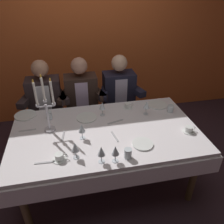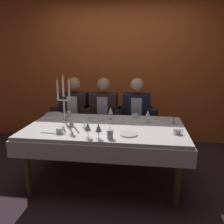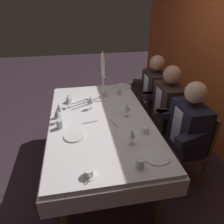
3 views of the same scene
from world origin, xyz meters
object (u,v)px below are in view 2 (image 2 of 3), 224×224
Objects in this scene: candelabra at (64,103)px; coffee_cup_1 at (177,132)px; water_tumbler_1 at (69,114)px; coffee_cup_2 at (135,116)px; dinner_plate_0 at (129,134)px; wine_glass_0 at (111,111)px; wine_glass_1 at (148,114)px; water_tumbler_2 at (110,134)px; coffee_cup_0 at (59,131)px; wine_glass_3 at (88,127)px; dinner_plate_1 at (163,119)px; dinner_plate_2 at (97,119)px; seated_diner_1 at (104,110)px; wine_glass_4 at (71,124)px; water_tumbler_0 at (171,120)px; seated_diner_0 at (75,109)px; dining_table at (106,135)px; wine_glass_2 at (84,118)px; dinner_plate_3 at (54,114)px; seated_diner_2 at (137,111)px; wine_glass_5 at (99,128)px.

coffee_cup_1 is (1.38, -0.31, -0.23)m from candelabra.
coffee_cup_2 is at bearing 4.10° from water_tumbler_1.
dinner_plate_0 is 1.22× the size of wine_glass_0.
wine_glass_1 is 1.80× the size of water_tumbler_2.
coffee_cup_0 is 1.00× the size of coffee_cup_2.
wine_glass_0 and wine_glass_3 have the same top height.
dinner_plate_1 and dinner_plate_2 have the same top height.
wine_glass_1 is 1.24× the size of coffee_cup_2.
wine_glass_3 is 1.24× the size of coffee_cup_1.
coffee_cup_2 is 0.71m from seated_diner_1.
wine_glass_4 is at bearing -70.13° from water_tumbler_1.
dinner_plate_1 is 1.79× the size of coffee_cup_2.
water_tumbler_2 reaches higher than water_tumbler_0.
seated_diner_0 is (-0.67, 0.59, -0.12)m from wine_glass_0.
dining_table is at bearing 36.36° from coffee_cup_0.
wine_glass_3 is at bearing -51.67° from candelabra.
wine_glass_2 reaches higher than dining_table.
wine_glass_1 is 0.53m from coffee_cup_1.
candelabra reaches higher than seated_diner_0.
wine_glass_3 is (-0.62, -0.66, 0.00)m from wine_glass_1.
coffee_cup_2 is at bearing -2.76° from dinner_plate_3.
seated_diner_2 is at bearing 58.68° from wine_glass_2.
wine_glass_3 is (-0.13, -0.74, -0.00)m from wine_glass_0.
seated_diner_2 is at bearing 89.94° from coffee_cup_2.
coffee_cup_0 and coffee_cup_2 have the same top height.
seated_diner_2 is at bearing 80.20° from water_tumbler_2.
wine_glass_4 is at bearing -106.71° from wine_glass_2.
wine_glass_2 is at bearing 109.82° from wine_glass_3.
water_tumbler_1 reaches higher than coffee_cup_1.
dinner_plate_3 is 1.38m from wine_glass_1.
wine_glass_1 is 0.13× the size of seated_diner_0.
seated_diner_1 reaches higher than water_tumbler_2.
dinner_plate_3 reaches higher than dining_table.
wine_glass_5 reaches higher than water_tumbler_1.
wine_glass_5 is at bearing -162.14° from coffee_cup_1.
candelabra is at bearing 167.28° from coffee_cup_1.
wine_glass_2 is at bearing -67.38° from seated_diner_0.
seated_diner_2 is (0.90, 0.77, -0.26)m from candelabra.
dinner_plate_1 is at bearing 26.17° from wine_glass_2.
wine_glass_2 is at bearing 49.72° from coffee_cup_0.
seated_diner_2 is at bearing 0.00° from seated_diner_1.
dinner_plate_3 is 1.25m from wine_glass_5.
wine_glass_2 is at bearing 135.75° from water_tumbler_2.
water_tumbler_1 is 1.03m from water_tumbler_2.
wine_glass_4 is 1.41m from seated_diner_2.
seated_diner_0 reaches higher than dinner_plate_1.
candelabra reaches higher than wine_glass_4.
wine_glass_4 is at bearing -57.26° from dinner_plate_3.
coffee_cup_2 is at bearing 17.49° from wine_glass_0.
dinner_plate_3 is 0.88m from wine_glass_0.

